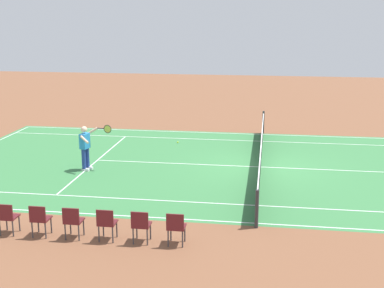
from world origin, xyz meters
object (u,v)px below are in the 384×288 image
at_px(spectator_chair_1, 141,224).
at_px(spectator_chair_3, 73,220).
at_px(tennis_ball, 178,142).
at_px(tennis_net, 261,154).
at_px(spectator_chair_0, 176,226).
at_px(spectator_chair_5, 7,216).
at_px(tennis_player_near, 86,146).
at_px(spectator_chair_2, 106,222).
at_px(spectator_chair_4, 40,218).

relative_size(spectator_chair_1, spectator_chair_3, 1.00).
bearing_deg(tennis_ball, tennis_net, 139.07).
bearing_deg(tennis_net, spectator_chair_3, 57.28).
distance_m(spectator_chair_0, spectator_chair_3, 2.68).
bearing_deg(spectator_chair_5, spectator_chair_3, 180.00).
height_order(tennis_player_near, spectator_chair_2, tennis_player_near).
distance_m(spectator_chair_2, spectator_chair_3, 0.89).
distance_m(tennis_player_near, spectator_chair_0, 7.38).
distance_m(tennis_ball, spectator_chair_0, 10.62).
bearing_deg(spectator_chair_2, tennis_ball, -89.96).
height_order(tennis_ball, spectator_chair_4, spectator_chair_4).
bearing_deg(tennis_player_near, spectator_chair_0, 126.77).
bearing_deg(spectator_chair_5, spectator_chair_2, 180.00).
xyz_separation_m(tennis_player_near, spectator_chair_3, (-1.74, 5.90, -0.41)).
bearing_deg(tennis_player_near, spectator_chair_4, 98.14).
xyz_separation_m(tennis_net, spectator_chair_1, (2.85, 7.21, 0.03)).
bearing_deg(spectator_chair_2, spectator_chair_1, 180.00).
distance_m(spectator_chair_0, spectator_chair_5, 4.46).
xyz_separation_m(spectator_chair_0, spectator_chair_3, (2.68, 0.00, 0.00)).
height_order(spectator_chair_2, spectator_chair_4, same).
bearing_deg(spectator_chair_3, spectator_chair_4, 0.00).
height_order(spectator_chair_1, spectator_chair_2, same).
height_order(tennis_ball, spectator_chair_2, spectator_chair_2).
xyz_separation_m(spectator_chair_1, spectator_chair_4, (2.68, 0.00, 0.00)).
height_order(spectator_chair_4, spectator_chair_5, same).
xyz_separation_m(tennis_ball, spectator_chair_2, (-0.01, 10.45, 0.49)).
distance_m(tennis_net, spectator_chair_0, 7.47).
xyz_separation_m(tennis_ball, spectator_chair_1, (-0.90, 10.45, 0.49)).
distance_m(tennis_net, tennis_player_near, 6.51).
bearing_deg(spectator_chair_5, tennis_player_near, -90.46).
bearing_deg(spectator_chair_5, tennis_net, -131.67).
distance_m(tennis_net, spectator_chair_3, 8.56).
distance_m(tennis_net, tennis_ball, 4.98).
relative_size(spectator_chair_0, spectator_chair_3, 1.00).
relative_size(tennis_player_near, spectator_chair_5, 1.93).
bearing_deg(tennis_player_near, tennis_ball, -119.94).
xyz_separation_m(spectator_chair_3, spectator_chair_5, (1.78, 0.00, 0.00)).
xyz_separation_m(spectator_chair_1, spectator_chair_2, (0.89, 0.00, 0.00)).
relative_size(tennis_net, spectator_chair_3, 13.30).
relative_size(tennis_ball, spectator_chair_0, 0.08).
distance_m(spectator_chair_2, spectator_chair_5, 2.68).
bearing_deg(tennis_net, tennis_player_near, 11.57).
xyz_separation_m(spectator_chair_1, spectator_chair_5, (3.57, 0.00, 0.00)).
relative_size(tennis_net, tennis_player_near, 6.89).
height_order(tennis_player_near, spectator_chair_4, tennis_player_near).
relative_size(spectator_chair_2, spectator_chair_5, 1.00).
xyz_separation_m(spectator_chair_0, spectator_chair_4, (3.57, 0.00, 0.00)).
bearing_deg(spectator_chair_2, spectator_chair_0, 180.00).
distance_m(tennis_net, spectator_chair_5, 9.65).
bearing_deg(spectator_chair_4, tennis_player_near, -81.86).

